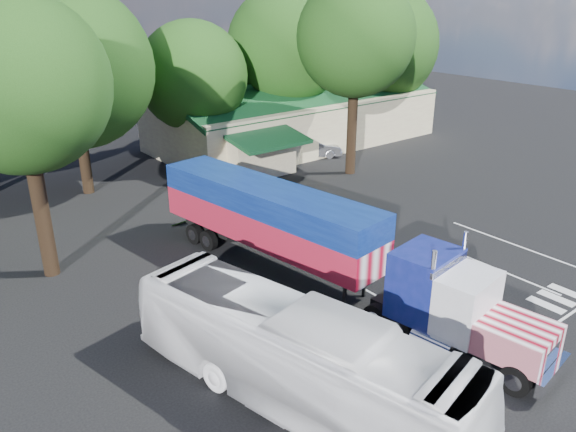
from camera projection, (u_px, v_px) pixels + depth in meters
ground at (304, 256)px, 28.22m from camera, size 120.00×120.00×0.00m
event_hall at (294, 118)px, 48.23m from camera, size 24.20×14.12×5.55m
tree_row_c at (71, 68)px, 34.08m from camera, size 10.00×10.00×13.05m
tree_row_d at (193, 76)px, 40.75m from camera, size 8.00×8.00×10.60m
tree_row_e at (286, 47)px, 45.73m from camera, size 9.60×9.60×12.90m
tree_row_f at (381, 45)px, 50.72m from camera, size 10.40×10.40×13.00m
tree_near_left at (19, 85)px, 23.22m from camera, size 7.60×7.60×12.65m
tree_near_right at (356, 38)px, 37.45m from camera, size 8.00×8.00×13.50m
semi_truck at (309, 234)px, 24.91m from camera, size 5.18×20.19×4.20m
woman at (341, 238)px, 28.07m from camera, size 0.72×0.79×1.80m
bicycle at (270, 191)px, 36.07m from camera, size 1.34×1.59×0.82m
tour_bus at (297, 356)px, 17.74m from camera, size 5.58×12.69×3.44m
silver_sedan at (312, 148)px, 44.57m from camera, size 4.82×3.72×1.53m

